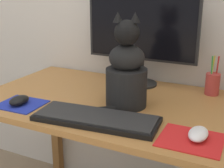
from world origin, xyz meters
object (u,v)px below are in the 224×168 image
(keyboard, at_px, (96,118))
(computer_mouse_left, at_px, (19,100))
(monitor, at_px, (141,31))
(cat, at_px, (126,73))
(pen_cup, at_px, (212,83))
(computer_mouse_right, at_px, (198,134))

(keyboard, distance_m, computer_mouse_left, 0.37)
(monitor, xyz_separation_m, computer_mouse_left, (-0.35, -0.48, -0.25))
(monitor, relative_size, keyboard, 1.15)
(computer_mouse_left, height_order, cat, cat)
(pen_cup, bearing_deg, computer_mouse_left, -144.96)
(monitor, distance_m, pen_cup, 0.41)
(computer_mouse_right, height_order, cat, cat)
(monitor, height_order, keyboard, monitor)
(computer_mouse_left, bearing_deg, keyboard, 0.51)
(computer_mouse_left, distance_m, cat, 0.46)
(computer_mouse_right, relative_size, cat, 0.28)
(keyboard, distance_m, cat, 0.23)
(keyboard, xyz_separation_m, pen_cup, (0.34, 0.49, 0.04))
(computer_mouse_left, bearing_deg, pen_cup, 35.04)
(monitor, distance_m, keyboard, 0.54)
(keyboard, xyz_separation_m, computer_mouse_right, (0.37, 0.02, 0.01))
(monitor, bearing_deg, computer_mouse_right, -50.25)
(cat, xyz_separation_m, pen_cup, (0.30, 0.30, -0.09))
(monitor, relative_size, computer_mouse_left, 5.68)
(computer_mouse_left, bearing_deg, cat, 25.37)
(computer_mouse_right, bearing_deg, computer_mouse_left, -178.15)
(keyboard, relative_size, computer_mouse_right, 4.44)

